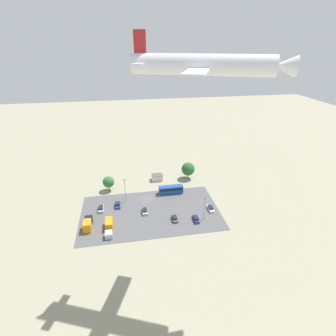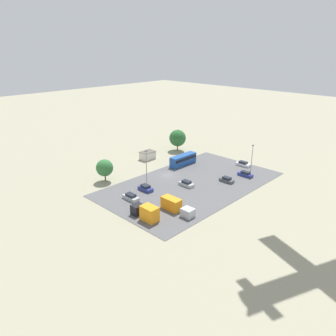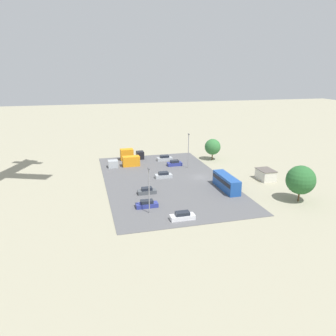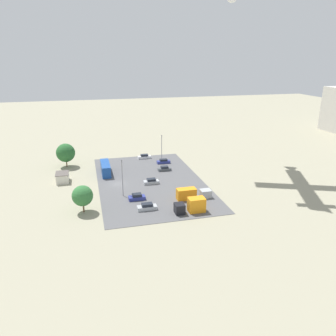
{
  "view_description": "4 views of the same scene",
  "coord_description": "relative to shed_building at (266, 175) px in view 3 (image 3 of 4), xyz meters",
  "views": [
    {
      "loc": [
        7.35,
        89.99,
        57.81
      ],
      "look_at": [
        -4.3,
        22.86,
        24.59
      ],
      "focal_mm": 28.0,
      "sensor_mm": 36.0,
      "label": 1
    },
    {
      "loc": [
        64.95,
        63.31,
        36.54
      ],
      "look_at": [
        5.37,
        5.32,
        5.19
      ],
      "focal_mm": 35.0,
      "sensor_mm": 36.0,
      "label": 2
    },
    {
      "loc": [
        -75.51,
        28.46,
        26.69
      ],
      "look_at": [
        -2.56,
        9.25,
        4.02
      ],
      "focal_mm": 35.0,
      "sensor_mm": 36.0,
      "label": 3
    },
    {
      "loc": [
        87.61,
        -7.79,
        34.38
      ],
      "look_at": [
        5.86,
        13.17,
        5.69
      ],
      "focal_mm": 35.0,
      "sensor_mm": 36.0,
      "label": 4
    }
  ],
  "objects": [
    {
      "name": "parked_car_0",
      "position": [
        -16.66,
        27.1,
        -0.65
      ],
      "size": [
        1.78,
        4.62,
        1.5
      ],
      "rotation": [
        0.0,
        0.0,
        3.14
      ],
      "color": "silver",
      "rests_on": "ground"
    },
    {
      "name": "bus",
      "position": [
        -4.02,
        12.6,
        0.52
      ],
      "size": [
        10.12,
        2.64,
        3.33
      ],
      "rotation": [
        0.0,
        0.0,
        1.57
      ],
      "color": "#1E4C9E",
      "rests_on": "ground"
    },
    {
      "name": "parked_car_5",
      "position": [
        -2.06,
        30.91,
        -0.67
      ],
      "size": [
        1.77,
        4.12,
        1.46
      ],
      "rotation": [
        0.0,
        0.0,
        3.14
      ],
      "color": "#4C5156",
      "rests_on": "ground"
    },
    {
      "name": "shed_building",
      "position": [
        0.0,
        0.0,
        0.0
      ],
      "size": [
        5.01,
        3.64,
        2.69
      ],
      "color": "silver",
      "rests_on": "ground"
    },
    {
      "name": "parked_car_3",
      "position": [
        -9.49,
        32.39,
        -0.65
      ],
      "size": [
        1.72,
        4.46,
        1.5
      ],
      "rotation": [
        0.0,
        0.0,
        3.14
      ],
      "color": "navy",
      "rests_on": "ground"
    },
    {
      "name": "parked_car_1",
      "position": [
        24.2,
        20.22,
        -0.62
      ],
      "size": [
        1.88,
        4.63,
        1.57
      ],
      "rotation": [
        0.0,
        0.0,
        3.14
      ],
      "color": "#ADB2B7",
      "rests_on": "ground"
    },
    {
      "name": "tree_apron_mid",
      "position": [
        -14.3,
        0.65,
        3.35
      ],
      "size": [
        6.06,
        6.06,
        7.75
      ],
      "color": "brown",
      "rests_on": "ground"
    },
    {
      "name": "light_pole_lot_edge",
      "position": [
        -12.33,
        32.46,
        3.68
      ],
      "size": [
        0.9,
        0.28,
        9.05
      ],
      "color": "gray",
      "rests_on": "ground"
    },
    {
      "name": "light_pole_lot_centre",
      "position": [
        14.7,
        15.71,
        4.05
      ],
      "size": [
        0.9,
        0.28,
        9.78
      ],
      "color": "gray",
      "rests_on": "ground"
    },
    {
      "name": "parked_truck_0",
      "position": [
        20.79,
        32.47,
        0.04
      ],
      "size": [
        2.38,
        8.98,
        2.86
      ],
      "color": "#ADB2B7",
      "rests_on": "ground"
    },
    {
      "name": "parking_lot_surface",
      "position": [
        5.91,
        24.64,
        -1.31
      ],
      "size": [
        51.17,
        29.78,
        0.08
      ],
      "color": "#565659",
      "rests_on": "ground"
    },
    {
      "name": "tree_near_shed",
      "position": [
        21.52,
        5.66,
        2.71
      ],
      "size": [
        4.85,
        4.85,
        6.49
      ],
      "color": "brown",
      "rests_on": "ground"
    },
    {
      "name": "parked_truck_1",
      "position": [
        27.96,
        30.06,
        0.26
      ],
      "size": [
        2.59,
        7.15,
        3.35
      ],
      "rotation": [
        0.0,
        0.0,
        3.14
      ],
      "color": "black",
      "rests_on": "ground"
    },
    {
      "name": "parked_car_2",
      "position": [
        8.02,
        24.56,
        -0.64
      ],
      "size": [
        1.93,
        4.34,
        1.52
      ],
      "color": "#ADB2B7",
      "rests_on": "ground"
    },
    {
      "name": "parked_car_4",
      "position": [
        17.96,
        18.79,
        -0.61
      ],
      "size": [
        1.97,
        4.2,
        1.6
      ],
      "color": "navy",
      "rests_on": "ground"
    },
    {
      "name": "ground_plane",
      "position": [
        5.91,
        15.35,
        -1.35
      ],
      "size": [
        400.0,
        400.0,
        0.0
      ],
      "primitive_type": "plane",
      "color": "gray"
    }
  ]
}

